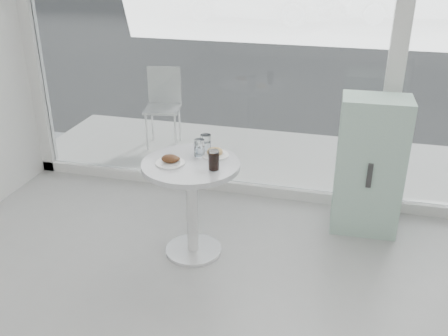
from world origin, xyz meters
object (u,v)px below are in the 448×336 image
(main_table, at_px, (192,189))
(cola_glass, at_px, (214,160))
(mint_cabinet, at_px, (369,166))
(plate_fritter, at_px, (171,160))
(plate_donut, at_px, (215,153))
(water_tumbler_a, at_px, (199,149))
(water_tumbler_b, at_px, (206,144))
(patio_chair, at_px, (164,102))

(main_table, xyz_separation_m, cola_glass, (0.19, -0.07, 0.29))
(mint_cabinet, height_order, plate_fritter, mint_cabinet)
(plate_donut, height_order, water_tumbler_a, water_tumbler_a)
(water_tumbler_b, relative_size, cola_glass, 0.92)
(main_table, distance_m, plate_donut, 0.32)
(main_table, xyz_separation_m, patio_chair, (-0.98, 1.98, -0.00))
(plate_donut, xyz_separation_m, water_tumbler_b, (-0.09, 0.07, 0.04))
(plate_donut, bearing_deg, water_tumbler_a, -164.01)
(patio_chair, height_order, cola_glass, patio_chair)
(patio_chair, bearing_deg, main_table, -74.42)
(water_tumbler_a, xyz_separation_m, cola_glass, (0.17, -0.20, 0.01))
(main_table, relative_size, water_tumbler_a, 6.03)
(plate_fritter, bearing_deg, main_table, 24.10)
(mint_cabinet, relative_size, plate_donut, 5.56)
(cola_glass, bearing_deg, water_tumbler_b, 115.98)
(plate_donut, bearing_deg, cola_glass, -76.26)
(mint_cabinet, distance_m, cola_glass, 1.36)
(plate_donut, relative_size, cola_glass, 1.44)
(mint_cabinet, height_order, plate_donut, mint_cabinet)
(main_table, height_order, cola_glass, cola_glass)
(plate_fritter, height_order, plate_donut, plate_fritter)
(mint_cabinet, bearing_deg, plate_donut, -156.38)
(main_table, xyz_separation_m, plate_donut, (0.14, 0.16, 0.24))
(patio_chair, relative_size, water_tumbler_b, 6.71)
(main_table, distance_m, water_tumbler_a, 0.31)
(mint_cabinet, xyz_separation_m, water_tumbler_b, (-1.23, -0.48, 0.26))
(water_tumbler_b, bearing_deg, plate_donut, -37.40)
(mint_cabinet, bearing_deg, plate_fritter, -153.43)
(mint_cabinet, bearing_deg, cola_glass, -146.16)
(main_table, xyz_separation_m, plate_fritter, (-0.13, -0.06, 0.25))
(plate_fritter, xyz_separation_m, plate_donut, (0.27, 0.22, -0.01))
(plate_donut, distance_m, water_tumbler_a, 0.12)
(main_table, bearing_deg, plate_donut, 49.87)
(main_table, relative_size, plate_fritter, 3.63)
(plate_donut, bearing_deg, patio_chair, 121.42)
(main_table, distance_m, cola_glass, 0.36)
(mint_cabinet, xyz_separation_m, patio_chair, (-2.25, 1.27, -0.02))
(plate_fritter, distance_m, water_tumbler_b, 0.34)
(patio_chair, xyz_separation_m, plate_fritter, (0.85, -2.04, 0.25))
(water_tumbler_b, bearing_deg, patio_chair, 120.25)
(plate_donut, height_order, water_tumbler_b, water_tumbler_b)
(water_tumbler_a, distance_m, water_tumbler_b, 0.10)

